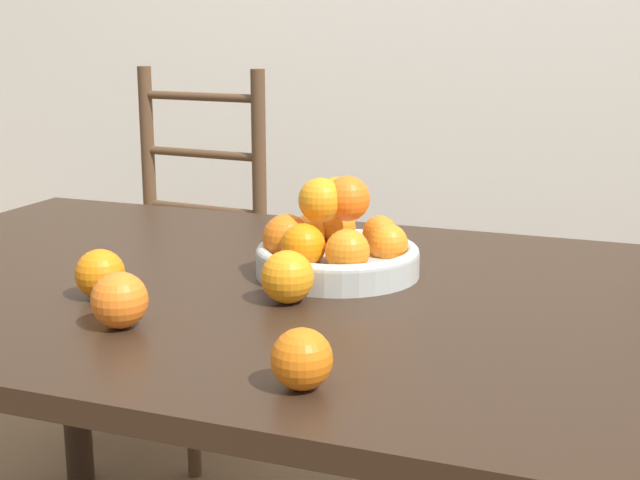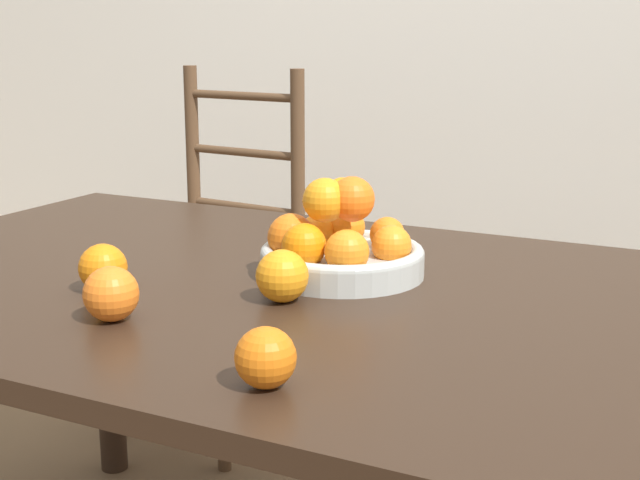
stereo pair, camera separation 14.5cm
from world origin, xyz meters
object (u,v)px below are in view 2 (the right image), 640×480
object	(u,v)px
orange_loose_1	(266,358)
orange_loose_2	(282,276)
orange_loose_0	(111,294)
chair_left	(217,267)
orange_loose_3	(103,268)
fruit_bowl	(339,245)

from	to	relation	value
orange_loose_1	orange_loose_2	bearing A→B (deg)	115.77
orange_loose_0	chair_left	world-z (taller)	chair_left
orange_loose_1	orange_loose_3	distance (m)	0.49
orange_loose_1	chair_left	size ratio (longest dim) A/B	0.07
orange_loose_3	chair_left	distance (m)	1.10
fruit_bowl	orange_loose_0	xyz separation A→B (m)	(-0.19, -0.37, -0.01)
orange_loose_0	orange_loose_3	distance (m)	0.16
orange_loose_3	fruit_bowl	bearing A→B (deg)	40.90
orange_loose_1	chair_left	xyz separation A→B (m)	(-0.86, 1.20, -0.28)
fruit_bowl	chair_left	bearing A→B (deg)	135.60
chair_left	orange_loose_1	bearing A→B (deg)	-48.90
orange_loose_2	chair_left	size ratio (longest dim) A/B	0.08
fruit_bowl	orange_loose_0	size ratio (longest dim) A/B	3.46
orange_loose_2	orange_loose_3	world-z (taller)	orange_loose_2
orange_loose_1	orange_loose_2	world-z (taller)	orange_loose_2
orange_loose_3	chair_left	bearing A→B (deg)	113.63
fruit_bowl	orange_loose_2	world-z (taller)	fruit_bowl
fruit_bowl	orange_loose_3	size ratio (longest dim) A/B	3.58
fruit_bowl	orange_loose_3	distance (m)	0.40
fruit_bowl	orange_loose_1	size ratio (longest dim) A/B	3.78
orange_loose_1	chair_left	distance (m)	1.50
orange_loose_0	orange_loose_2	xyz separation A→B (m)	(0.18, 0.19, 0.00)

